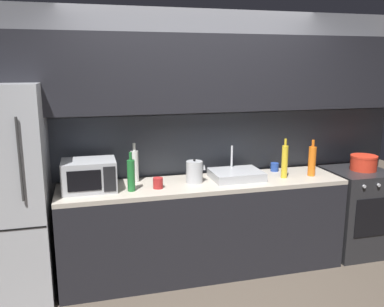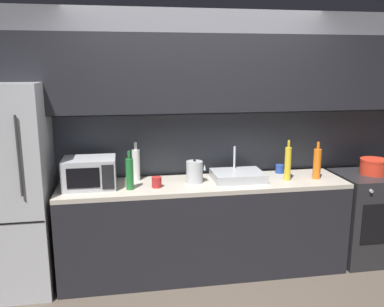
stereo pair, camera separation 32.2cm
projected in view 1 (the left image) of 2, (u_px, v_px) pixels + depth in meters
The scene contains 14 objects.
back_wall at pixel (196, 110), 3.94m from camera, with size 4.43×0.44×2.50m.
counter_run at pixel (204, 227), 3.89m from camera, with size 2.69×0.60×0.90m.
refrigerator at pixel (6, 195), 3.36m from camera, with size 0.68×0.69×1.84m.
oven_range at pixel (355, 211), 4.31m from camera, with size 0.60×0.62×0.90m.
microwave at pixel (89, 175), 3.52m from camera, with size 0.46×0.35×0.27m.
sink_basin at pixel (236, 175), 3.90m from camera, with size 0.48×0.38×0.30m.
kettle at pixel (194, 172), 3.76m from camera, with size 0.19×0.15×0.23m.
wine_bottle_orange at pixel (312, 161), 3.98m from camera, with size 0.07×0.07×0.36m.
wine_bottle_green at pixel (131, 175), 3.50m from camera, with size 0.07×0.07×0.35m.
wine_bottle_white at pixel (135, 165), 3.78m from camera, with size 0.08×0.08×0.37m.
wine_bottle_yellow at pixel (285, 161), 3.91m from camera, with size 0.06×0.06×0.39m.
mug_red at pixel (158, 183), 3.59m from camera, with size 0.09×0.09×0.10m, color #A82323.
mug_blue at pixel (275, 167), 4.18m from camera, with size 0.08×0.08×0.09m, color #234299.
cooking_pot at pixel (364, 163), 4.21m from camera, with size 0.27×0.27×0.16m.
Camera 1 is at (-1.04, -2.60, 1.98)m, focal length 37.77 mm.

